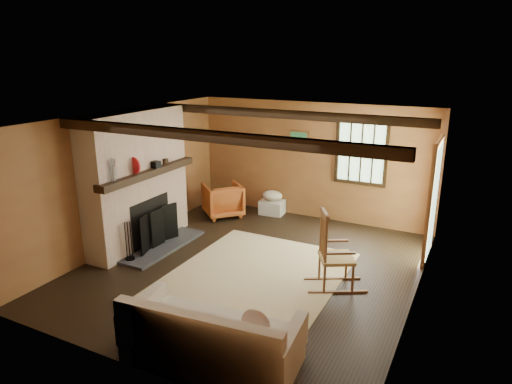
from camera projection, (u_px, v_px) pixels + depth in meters
The scene contains 10 objects.
ground at pixel (251, 268), 7.36m from camera, with size 5.50×5.50×0.00m, color black.
room_envelope at pixel (271, 167), 7.01m from camera, with size 5.02×5.52×2.44m.
fireplace at pixel (138, 185), 8.00m from camera, with size 1.02×2.30×2.40m.
rug at pixel (256, 275), 7.10m from camera, with size 2.50×3.00×0.01m, color beige.
rocking_chair at pixel (334, 255), 6.62m from camera, with size 0.98×0.81×1.20m.
sofa at pixel (211, 341), 5.00m from camera, with size 2.02×1.04×0.79m.
firewood_pile at pixel (225, 203), 10.21m from camera, with size 0.66×0.12×0.24m.
laundry_basket at pixel (272, 207), 9.80m from camera, with size 0.50×0.38×0.30m, color silver.
basket_pillow at pixel (272, 196), 9.73m from camera, with size 0.44×0.35×0.22m, color silver.
armchair at pixel (223, 200), 9.64m from camera, with size 0.74×0.77×0.70m, color #BF6026.
Camera 1 is at (3.11, -5.92, 3.30)m, focal length 32.00 mm.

